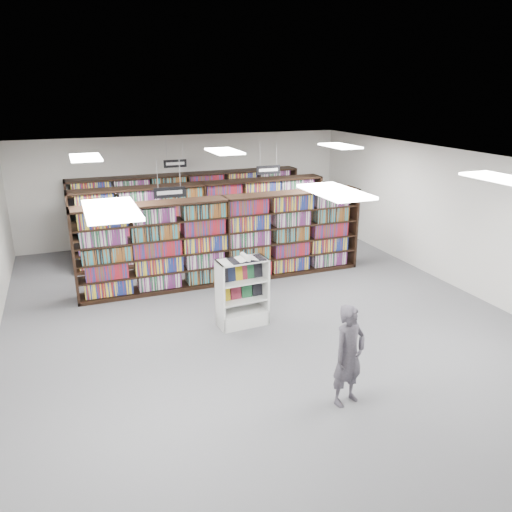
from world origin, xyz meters
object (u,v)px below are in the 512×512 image
object	(u,v)px
shopper	(349,355)
open_book	(246,258)
bookshelf_row_near	(226,240)
endcap_display	(242,302)

from	to	relation	value
shopper	open_book	bearing A→B (deg)	84.40
bookshelf_row_near	open_book	xyz separation A→B (m)	(-0.37, -2.40, 0.36)
bookshelf_row_near	endcap_display	size ratio (longest dim) A/B	5.09
bookshelf_row_near	open_book	world-z (taller)	bookshelf_row_near
shopper	bookshelf_row_near	bearing A→B (deg)	76.35
endcap_display	open_book	distance (m)	0.94
bookshelf_row_near	open_book	bearing A→B (deg)	-98.65
endcap_display	open_book	size ratio (longest dim) A/B	1.99
bookshelf_row_near	endcap_display	xyz separation A→B (m)	(-0.44, -2.34, -0.58)
endcap_display	bookshelf_row_near	bearing A→B (deg)	76.16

